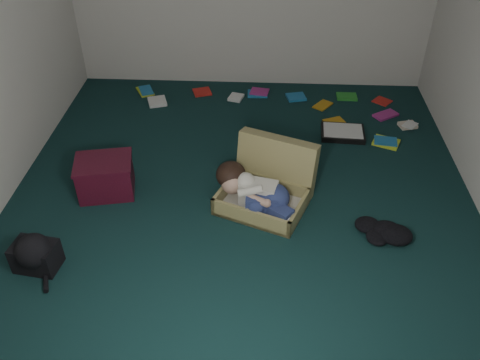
{
  "coord_description": "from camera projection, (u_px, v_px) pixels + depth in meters",
  "views": [
    {
      "loc": [
        0.17,
        -3.34,
        2.81
      ],
      "look_at": [
        0.0,
        -0.15,
        0.35
      ],
      "focal_mm": 38.0,
      "sensor_mm": 36.0,
      "label": 1
    }
  ],
  "objects": [
    {
      "name": "paper_tray",
      "position": [
        343.0,
        133.0,
        5.18
      ],
      "size": [
        0.45,
        0.35,
        0.06
      ],
      "rotation": [
        0.0,
        0.0,
        -0.06
      ],
      "color": "black",
      "rests_on": "floor"
    },
    {
      "name": "suitcase",
      "position": [
        268.0,
        185.0,
        4.3
      ],
      "size": [
        0.9,
        0.89,
        0.51
      ],
      "rotation": [
        0.0,
        0.0,
        -0.38
      ],
      "color": "tan",
      "rests_on": "floor"
    },
    {
      "name": "maroon_bin",
      "position": [
        105.0,
        177.0,
        4.37
      ],
      "size": [
        0.54,
        0.46,
        0.33
      ],
      "rotation": [
        0.0,
        0.0,
        0.2
      ],
      "color": "#410D1C",
      "rests_on": "floor"
    },
    {
      "name": "clothing_pile",
      "position": [
        385.0,
        231.0,
        3.98
      ],
      "size": [
        0.4,
        0.33,
        0.13
      ],
      "primitive_type": null,
      "rotation": [
        0.0,
        0.0,
        0.02
      ],
      "color": "black",
      "rests_on": "floor"
    },
    {
      "name": "backpack",
      "position": [
        36.0,
        255.0,
        3.7
      ],
      "size": [
        0.43,
        0.37,
        0.24
      ],
      "primitive_type": null,
      "rotation": [
        0.0,
        0.0,
        -0.14
      ],
      "color": "black",
      "rests_on": "floor"
    },
    {
      "name": "person",
      "position": [
        255.0,
        191.0,
        4.16
      ],
      "size": [
        0.68,
        0.56,
        0.32
      ],
      "rotation": [
        0.0,
        0.0,
        -0.38
      ],
      "color": "silver",
      "rests_on": "suitcase"
    },
    {
      "name": "wall_front",
      "position": [
        209.0,
        329.0,
        1.79
      ],
      "size": [
        4.5,
        0.0,
        4.5
      ],
      "primitive_type": "plane",
      "rotation": [
        -1.57,
        0.0,
        0.0
      ],
      "color": "silver",
      "rests_on": "ground"
    },
    {
      "name": "book_scatter",
      "position": [
        294.0,
        106.0,
        5.66
      ],
      "size": [
        3.11,
        1.23,
        0.02
      ],
      "color": "#D4EC29",
      "rests_on": "floor"
    },
    {
      "name": "floor",
      "position": [
        241.0,
        202.0,
        4.36
      ],
      "size": [
        4.5,
        4.5,
        0.0
      ],
      "primitive_type": "plane",
      "color": "#0E2929",
      "rests_on": "ground"
    }
  ]
}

